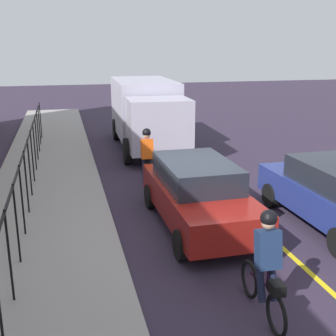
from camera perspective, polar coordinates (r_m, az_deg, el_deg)
The scene contains 9 objects.
ground_plane at distance 10.32m, azimuth 3.27°, elevation -8.11°, with size 80.00×80.00×0.00m, color #2F2638.
lane_line_centre at distance 10.87m, azimuth 11.43°, elevation -7.12°, with size 36.00×0.12×0.01m, color yellow.
sidewalk at distance 9.92m, azimuth -16.13°, elevation -9.33°, with size 40.00×3.20×0.15m, color gray.
iron_fence at distance 10.46m, azimuth -18.65°, elevation -1.15°, with size 19.99×0.04×1.60m.
cyclist_lead at distance 13.03m, azimuth -2.79°, elevation 1.30°, with size 1.71×0.37×1.83m.
cyclist_follow at distance 7.01m, azimuth 12.90°, elevation -12.51°, with size 1.71×0.37×1.83m.
patrol_sedan at distance 10.96m, azimuth 21.35°, elevation -3.14°, with size 4.43×1.98×1.58m.
parked_sedan_rear at distance 10.24m, azimuth 3.99°, elevation -3.35°, with size 4.42×1.95×1.58m.
box_truck_background at distance 18.12m, azimuth -2.84°, elevation 7.53°, with size 6.78×2.70×2.78m.
Camera 1 is at (-9.00, 2.82, 4.21)m, focal length 45.99 mm.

